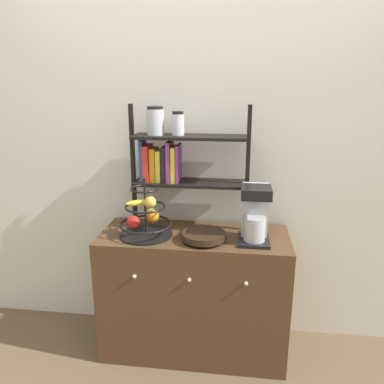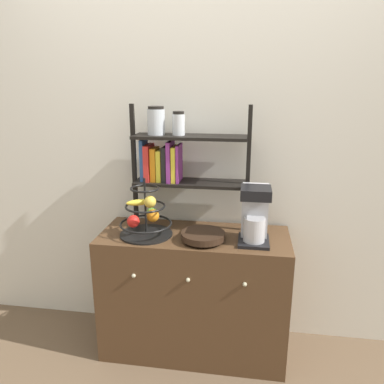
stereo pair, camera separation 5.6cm
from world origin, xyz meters
TOP-DOWN VIEW (x-y plane):
  - ground_plane at (0.00, 0.00)m, footprint 12.00×12.00m
  - wall_back at (0.00, 0.50)m, footprint 7.00×0.05m
  - sideboard at (0.00, 0.23)m, footprint 1.12×0.47m
  - coffee_maker at (0.35, 0.18)m, footprint 0.17×0.20m
  - fruit_stand at (-0.28, 0.18)m, footprint 0.31×0.31m
  - wooden_bowl at (0.06, 0.14)m, footprint 0.25×0.25m
  - shelf_hutch at (-0.15, 0.35)m, footprint 0.71×0.20m

SIDE VIEW (x-z plane):
  - ground_plane at x=0.00m, z-range 0.00..0.00m
  - sideboard at x=0.00m, z-range 0.00..0.78m
  - wooden_bowl at x=0.06m, z-range 0.79..0.84m
  - fruit_stand at x=-0.28m, z-range 0.72..1.07m
  - coffee_maker at x=0.35m, z-range 0.78..1.10m
  - shelf_hutch at x=-0.15m, z-range 0.85..1.60m
  - wall_back at x=0.00m, z-range 0.00..2.60m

